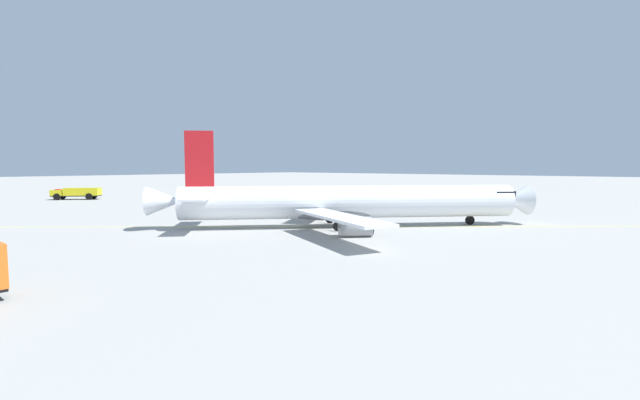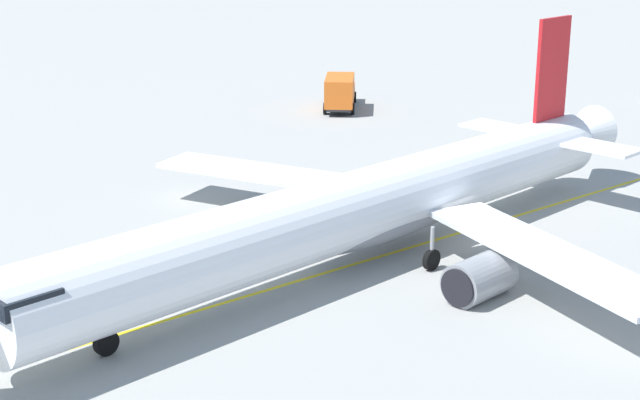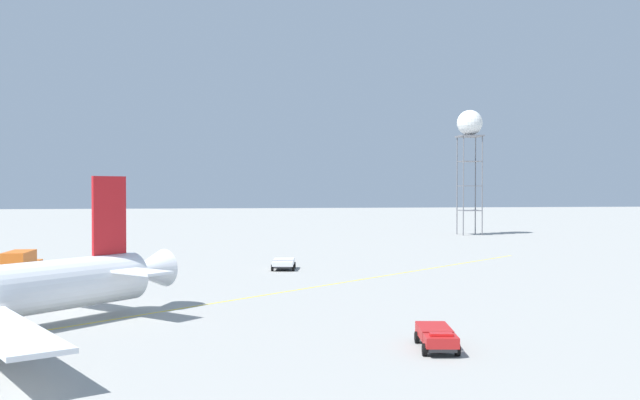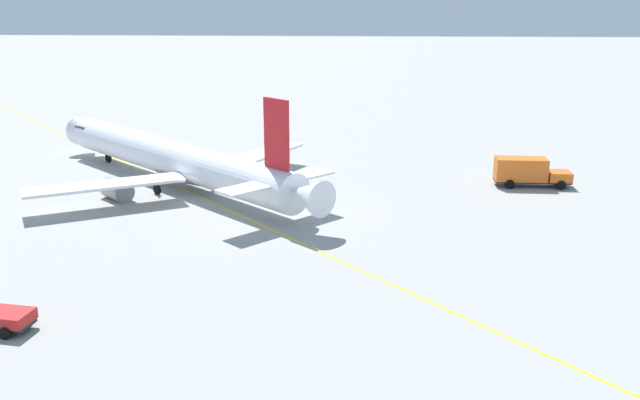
{
  "view_description": "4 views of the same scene",
  "coord_description": "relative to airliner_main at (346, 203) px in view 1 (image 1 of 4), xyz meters",
  "views": [
    {
      "loc": [
        36.33,
        -38.12,
        7.25
      ],
      "look_at": [
        2.97,
        0.57,
        3.18
      ],
      "focal_mm": 24.24,
      "sensor_mm": 36.0,
      "label": 1
    },
    {
      "loc": [
        5.44,
        48.74,
        17.76
      ],
      "look_at": [
        7.84,
        -0.56,
        2.33
      ],
      "focal_mm": 53.45,
      "sensor_mm": 36.0,
      "label": 2
    },
    {
      "loc": [
        -15.2,
        48.56,
        10.28
      ],
      "look_at": [
        -27.0,
        -39.44,
        8.68
      ],
      "focal_mm": 39.8,
      "sensor_mm": 36.0,
      "label": 3
    },
    {
      "loc": [
        -66.06,
        -17.62,
        19.72
      ],
      "look_at": [
        -8.39,
        -13.95,
        2.77
      ],
      "focal_mm": 39.09,
      "sensor_mm": 36.0,
      "label": 4
    }
  ],
  "objects": [
    {
      "name": "airliner_main",
      "position": [
        0.0,
        0.0,
        0.0
      ],
      "size": [
        33.56,
        35.84,
        11.25
      ],
      "rotation": [
        0.0,
        0.0,
        0.83
      ],
      "color": "white",
      "rests_on": "ground_plane"
    },
    {
      "name": "baggage_truck_truck",
      "position": [
        -44.4,
        37.22,
        -2.08
      ],
      "size": [
        4.6,
        2.4,
        1.22
      ],
      "rotation": [
        0.0,
        0.0,
        3.06
      ],
      "color": "#232326",
      "rests_on": "ground_plane"
    },
    {
      "name": "safety_cone_mid",
      "position": [
        -7.45,
        48.87,
        -2.52
      ],
      "size": [
        0.36,
        0.36,
        0.55
      ],
      "color": "orange",
      "rests_on": "ground_plane"
    },
    {
      "name": "safety_cone_far",
      "position": [
        -7.94,
        51.94,
        -2.52
      ],
      "size": [
        0.36,
        0.36,
        0.55
      ],
      "color": "orange",
      "rests_on": "ground_plane"
    },
    {
      "name": "fire_tender_truck",
      "position": [
        -68.84,
        -4.61,
        -1.27
      ],
      "size": [
        8.36,
        8.89,
        2.5
      ],
      "rotation": [
        0.0,
        0.0,
        3.98
      ],
      "color": "#232326",
      "rests_on": "ground_plane"
    },
    {
      "name": "ops_pickup_truck_extra",
      "position": [
        -33.9,
        2.7,
        -1.99
      ],
      "size": [
        2.86,
        5.58,
        1.41
      ],
      "rotation": [
        0.0,
        0.0,
        1.43
      ],
      "color": "#232326",
      "rests_on": "ground_plane"
    },
    {
      "name": "taxiway_centreline",
      "position": [
        2.85,
        2.68,
        -2.79
      ],
      "size": [
        132.55,
        116.7,
        0.01
      ],
      "rotation": [
        0.0,
        0.0,
        0.72
      ],
      "color": "yellow",
      "rests_on": "ground_plane"
    },
    {
      "name": "ops_pickup_truck",
      "position": [
        -20.6,
        29.5,
        -1.99
      ],
      "size": [
        3.6,
        5.76,
        1.41
      ],
      "rotation": [
        0.0,
        0.0,
        1.24
      ],
      "color": "#232326",
      "rests_on": "ground_plane"
    },
    {
      "name": "ground_plane",
      "position": [
        -5.41,
        -2.4,
        -2.8
      ],
      "size": [
        600.0,
        600.0,
        0.0
      ],
      "primitive_type": "plane",
      "color": "#9E9E99"
    },
    {
      "name": "safety_cone_near",
      "position": [
        -6.87,
        45.29,
        -2.52
      ],
      "size": [
        0.36,
        0.36,
        0.55
      ],
      "color": "orange",
      "rests_on": "ground_plane"
    }
  ]
}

